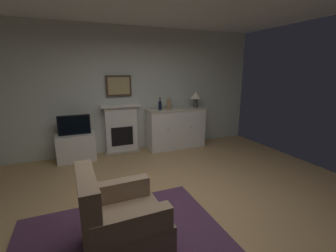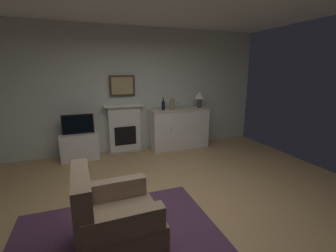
% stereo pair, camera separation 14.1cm
% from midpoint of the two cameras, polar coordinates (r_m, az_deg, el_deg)
% --- Properties ---
extents(ground_plane, '(6.36, 5.51, 0.10)m').
position_cam_midpoint_polar(ground_plane, '(3.31, 0.95, -20.93)').
color(ground_plane, tan).
rests_on(ground_plane, ground).
extents(wall_rear, '(6.36, 0.06, 2.77)m').
position_cam_midpoint_polar(wall_rear, '(5.36, -10.74, 8.60)').
color(wall_rear, silver).
rests_on(wall_rear, ground_plane).
extents(area_rug, '(2.28, 1.93, 0.02)m').
position_cam_midpoint_polar(area_rug, '(2.79, -12.31, -27.53)').
color(area_rug, '#4C2D47').
rests_on(area_rug, ground_plane).
extents(fireplace_unit, '(0.87, 0.30, 1.10)m').
position_cam_midpoint_polar(fireplace_unit, '(5.33, -12.25, -0.63)').
color(fireplace_unit, white).
rests_on(fireplace_unit, ground_plane).
extents(framed_picture, '(0.55, 0.04, 0.45)m').
position_cam_midpoint_polar(framed_picture, '(5.23, -12.87, 9.67)').
color(framed_picture, '#473323').
extents(sideboard_cabinet, '(1.40, 0.49, 0.95)m').
position_cam_midpoint_polar(sideboard_cabinet, '(5.55, 1.26, -0.55)').
color(sideboard_cabinet, white).
rests_on(sideboard_cabinet, ground_plane).
extents(table_lamp, '(0.26, 0.26, 0.40)m').
position_cam_midpoint_polar(table_lamp, '(5.64, 6.17, 7.37)').
color(table_lamp, '#4C4742').
rests_on(table_lamp, sideboard_cabinet).
extents(wine_bottle, '(0.08, 0.08, 0.29)m').
position_cam_midpoint_polar(wine_bottle, '(5.27, -2.75, 5.12)').
color(wine_bottle, black).
rests_on(wine_bottle, sideboard_cabinet).
extents(wine_glass_left, '(0.07, 0.07, 0.16)m').
position_cam_midpoint_polar(wine_glass_left, '(5.38, 0.76, 5.45)').
color(wine_glass_left, silver).
rests_on(wine_glass_left, sideboard_cabinet).
extents(wine_glass_center, '(0.07, 0.07, 0.16)m').
position_cam_midpoint_polar(wine_glass_center, '(5.47, 1.59, 5.59)').
color(wine_glass_center, silver).
rests_on(wine_glass_center, sideboard_cabinet).
extents(vase_decorative, '(0.11, 0.11, 0.28)m').
position_cam_midpoint_polar(vase_decorative, '(5.31, -0.53, 5.54)').
color(vase_decorative, '#9E7F5B').
rests_on(vase_decorative, sideboard_cabinet).
extents(tv_cabinet, '(0.75, 0.42, 0.56)m').
position_cam_midpoint_polar(tv_cabinet, '(5.18, -22.47, -4.89)').
color(tv_cabinet, white).
rests_on(tv_cabinet, ground_plane).
extents(tv_set, '(0.62, 0.07, 0.40)m').
position_cam_midpoint_polar(tv_set, '(5.03, -22.95, 0.23)').
color(tv_set, black).
rests_on(tv_set, tv_cabinet).
extents(armchair, '(0.83, 0.80, 0.92)m').
position_cam_midpoint_polar(armchair, '(2.53, -13.96, -21.70)').
color(armchair, '#8C7259').
rests_on(armchair, ground_plane).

